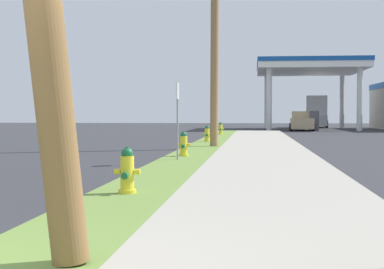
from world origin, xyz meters
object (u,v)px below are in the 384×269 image
Objects in this scene: fire_hydrant_second at (184,145)px; fire_hydrant_nearest at (127,173)px; street_sign_post at (177,105)px; utility_pole_midground at (215,15)px; truck_silver_at_forecourt at (316,113)px; fire_hydrant_third at (207,135)px; car_tan_by_near_pump at (302,122)px; fire_hydrant_fourth at (221,129)px.

fire_hydrant_nearest is at bearing -89.46° from fire_hydrant_second.
fire_hydrant_nearest is 0.35× the size of street_sign_post.
street_sign_post is (-0.00, -1.39, 1.19)m from fire_hydrant_second.
truck_silver_at_forecourt is at bearing 77.84° from utility_pole_midground.
fire_hydrant_second is 1.83m from street_sign_post.
fire_hydrant_third is at bearing 90.03° from fire_hydrant_second.
fire_hydrant_third is at bearing -104.33° from truck_silver_at_forecourt.
car_tan_by_near_pump is (5.93, 39.06, 0.28)m from fire_hydrant_nearest.
car_tan_by_near_pump is at bearing 64.38° from fire_hydrant_fourth.
utility_pole_midground reaches higher than fire_hydrant_fourth.
utility_pole_midground is at bearing 84.19° from fire_hydrant_second.
utility_pole_midground is (0.50, -12.96, 4.80)m from fire_hydrant_fourth.
fire_hydrant_third is 33.50m from truck_silver_at_forecourt.
fire_hydrant_nearest is at bearing -99.41° from truck_silver_at_forecourt.
fire_hydrant_fourth is at bearing -109.77° from truck_silver_at_forecourt.
car_tan_by_near_pump reaches higher than fire_hydrant_nearest.
car_tan_by_near_pump is at bearing -102.28° from truck_silver_at_forecourt.
street_sign_post is (0.00, -10.31, 1.19)m from fire_hydrant_third.
utility_pole_midground reaches higher than car_tan_by_near_pump.
street_sign_post is (-0.08, 6.80, 1.19)m from fire_hydrant_nearest.
fire_hydrant_fourth is 0.07× the size of utility_pole_midground.
fire_hydrant_fourth is at bearing 92.22° from utility_pole_midground.
fire_hydrant_third is 5.91m from utility_pole_midground.
fire_hydrant_third and fire_hydrant_fourth have the same top height.
car_tan_by_near_pump reaches higher than fire_hydrant_fourth.
fire_hydrant_fourth is at bearing 89.82° from street_sign_post.
street_sign_post is at bearing -100.54° from car_tan_by_near_pump.
car_tan_by_near_pump is 10.76m from truck_silver_at_forecourt.
truck_silver_at_forecourt reaches higher than fire_hydrant_fourth.
truck_silver_at_forecourt is at bearing 79.03° from street_sign_post.
fire_hydrant_third is at bearing -105.30° from car_tan_by_near_pump.
fire_hydrant_fourth is 13.83m from utility_pole_midground.
fire_hydrant_third is at bearing 90.27° from fire_hydrant_nearest.
fire_hydrant_third is (-0.00, 8.92, 0.00)m from fire_hydrant_second.
car_tan_by_near_pump reaches higher than fire_hydrant_third.
truck_silver_at_forecourt reaches higher than street_sign_post.
fire_hydrant_nearest is 50.23m from truck_silver_at_forecourt.
fire_hydrant_fourth is (0.06, 18.48, 0.00)m from fire_hydrant_second.
fire_hydrant_second is 0.35× the size of street_sign_post.
fire_hydrant_nearest and fire_hydrant_third have the same top height.
fire_hydrant_nearest is at bearing -89.96° from fire_hydrant_fourth.
utility_pole_midground is 26.32m from car_tan_by_near_pump.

